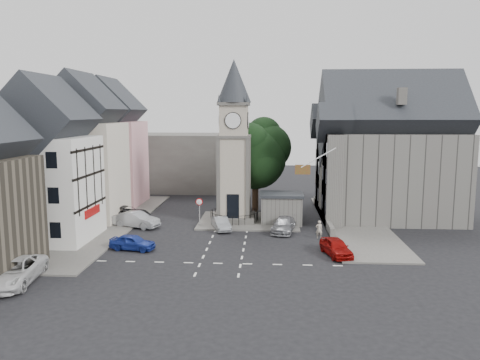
# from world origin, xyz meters

# --- Properties ---
(ground) EXTENTS (120.00, 120.00, 0.00)m
(ground) POSITION_xyz_m (0.00, 0.00, 0.00)
(ground) COLOR black
(ground) RESTS_ON ground
(pavement_west) EXTENTS (6.00, 30.00, 0.14)m
(pavement_west) POSITION_xyz_m (-12.50, 6.00, 0.07)
(pavement_west) COLOR #595651
(pavement_west) RESTS_ON ground
(pavement_east) EXTENTS (6.00, 26.00, 0.14)m
(pavement_east) POSITION_xyz_m (12.00, 8.00, 0.07)
(pavement_east) COLOR #595651
(pavement_east) RESTS_ON ground
(central_island) EXTENTS (10.00, 8.00, 0.16)m
(central_island) POSITION_xyz_m (1.50, 8.00, 0.08)
(central_island) COLOR #595651
(central_island) RESTS_ON ground
(road_markings) EXTENTS (20.00, 8.00, 0.01)m
(road_markings) POSITION_xyz_m (0.00, -5.50, 0.01)
(road_markings) COLOR silver
(road_markings) RESTS_ON ground
(clock_tower) EXTENTS (4.86, 4.86, 16.25)m
(clock_tower) POSITION_xyz_m (0.00, 7.99, 8.12)
(clock_tower) COLOR #4C4944
(clock_tower) RESTS_ON ground
(stone_shelter) EXTENTS (4.30, 3.30, 3.08)m
(stone_shelter) POSITION_xyz_m (4.80, 7.50, 1.55)
(stone_shelter) COLOR #625F5A
(stone_shelter) RESTS_ON ground
(town_tree) EXTENTS (7.20, 7.20, 10.80)m
(town_tree) POSITION_xyz_m (2.00, 13.00, 6.97)
(town_tree) COLOR black
(town_tree) RESTS_ON ground
(warning_sign_post) EXTENTS (0.70, 0.19, 2.85)m
(warning_sign_post) POSITION_xyz_m (-3.20, 5.43, 2.03)
(warning_sign_post) COLOR black
(warning_sign_post) RESTS_ON ground
(terrace_pink) EXTENTS (8.10, 7.60, 12.80)m
(terrace_pink) POSITION_xyz_m (-15.50, 16.00, 6.58)
(terrace_pink) COLOR pink
(terrace_pink) RESTS_ON ground
(terrace_cream) EXTENTS (8.10, 7.60, 12.80)m
(terrace_cream) POSITION_xyz_m (-15.50, 8.00, 6.58)
(terrace_cream) COLOR beige
(terrace_cream) RESTS_ON ground
(terrace_tudor) EXTENTS (8.10, 7.60, 12.00)m
(terrace_tudor) POSITION_xyz_m (-15.50, 0.00, 6.19)
(terrace_tudor) COLOR silver
(terrace_tudor) RESTS_ON ground
(backdrop_west) EXTENTS (20.00, 10.00, 8.00)m
(backdrop_west) POSITION_xyz_m (-12.00, 28.00, 4.00)
(backdrop_west) COLOR #4C4944
(backdrop_west) RESTS_ON ground
(east_building) EXTENTS (14.40, 11.40, 12.60)m
(east_building) POSITION_xyz_m (15.59, 11.00, 6.26)
(east_building) COLOR #625F5A
(east_building) RESTS_ON ground
(east_boundary_wall) EXTENTS (0.40, 16.00, 0.90)m
(east_boundary_wall) POSITION_xyz_m (9.20, 10.00, 0.45)
(east_boundary_wall) COLOR #625F5A
(east_boundary_wall) RESTS_ON ground
(flagpole) EXTENTS (3.68, 0.10, 2.74)m
(flagpole) POSITION_xyz_m (8.00, 4.00, 7.00)
(flagpole) COLOR white
(flagpole) RESTS_ON ground
(car_west_blue) EXTENTS (3.94, 2.14, 1.27)m
(car_west_blue) POSITION_xyz_m (-7.50, -2.48, 0.64)
(car_west_blue) COLOR navy
(car_west_blue) RESTS_ON ground
(car_west_silver) EXTENTS (4.95, 3.11, 1.54)m
(car_west_silver) POSITION_xyz_m (-9.30, 4.92, 0.77)
(car_west_silver) COLOR #999BA0
(car_west_silver) RESTS_ON ground
(car_west_grey) EXTENTS (5.46, 3.06, 1.44)m
(car_west_grey) POSITION_xyz_m (-11.34, 8.00, 0.72)
(car_west_grey) COLOR #29282B
(car_west_grey) RESTS_ON ground
(car_island_silver) EXTENTS (2.39, 3.94, 1.22)m
(car_island_silver) POSITION_xyz_m (-1.00, 4.50, 0.61)
(car_island_silver) COLOR gray
(car_island_silver) RESTS_ON ground
(car_island_east) EXTENTS (2.70, 4.91, 1.35)m
(car_island_east) POSITION_xyz_m (4.93, 4.12, 0.67)
(car_island_east) COLOR gray
(car_island_east) RESTS_ON ground
(car_east_red) EXTENTS (2.52, 4.29, 1.37)m
(car_east_red) POSITION_xyz_m (8.80, -3.00, 0.69)
(car_east_red) COLOR #8E0907
(car_east_red) RESTS_ON ground
(van_sw_white) EXTENTS (3.33, 6.13, 1.63)m
(van_sw_white) POSITION_xyz_m (-13.00, -10.46, 0.82)
(van_sw_white) COLOR silver
(van_sw_white) RESTS_ON ground
(pedestrian) EXTENTS (0.60, 0.40, 1.62)m
(pedestrian) POSITION_xyz_m (8.00, 2.00, 0.81)
(pedestrian) COLOR #B0A491
(pedestrian) RESTS_ON ground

